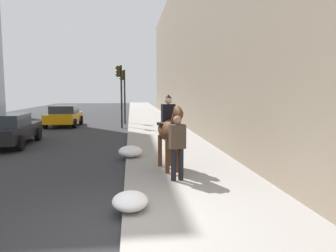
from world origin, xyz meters
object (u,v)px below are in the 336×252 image
object	(u,v)px
traffic_light_near_curb	(120,86)
mounted_horse_near	(169,129)
pedestrian_greeting	(177,144)
car_mid_lane	(64,115)
car_near_lane	(8,130)
traffic_light_far_curb	(123,88)

from	to	relation	value
traffic_light_near_curb	mounted_horse_near	bearing A→B (deg)	-171.44
mounted_horse_near	pedestrian_greeting	bearing A→B (deg)	-5.00
car_mid_lane	pedestrian_greeting	bearing A→B (deg)	22.56
car_near_lane	traffic_light_near_curb	distance (m)	8.21
mounted_horse_near	car_mid_lane	xyz separation A→B (m)	(13.51, 5.74, -0.58)
mounted_horse_near	car_near_lane	world-z (taller)	mounted_horse_near
car_near_lane	traffic_light_near_curb	world-z (taller)	traffic_light_near_curb
pedestrian_greeting	car_near_lane	world-z (taller)	pedestrian_greeting
mounted_horse_near	traffic_light_far_curb	size ratio (longest dim) A/B	0.56
car_near_lane	traffic_light_near_curb	size ratio (longest dim) A/B	1.10
mounted_horse_near	car_near_lane	xyz separation A→B (m)	(5.57, 6.55, -0.60)
traffic_light_near_curb	traffic_light_far_curb	xyz separation A→B (m)	(2.67, -0.16, -0.07)
car_mid_lane	traffic_light_near_curb	size ratio (longest dim) A/B	0.97
pedestrian_greeting	car_near_lane	size ratio (longest dim) A/B	0.37
traffic_light_near_curb	pedestrian_greeting	bearing A→B (deg)	-171.90
mounted_horse_near	traffic_light_near_curb	size ratio (longest dim) A/B	0.54
car_near_lane	car_mid_lane	size ratio (longest dim) A/B	1.13
mounted_horse_near	pedestrian_greeting	distance (m)	1.18
car_mid_lane	mounted_horse_near	bearing A→B (deg)	23.97
traffic_light_near_curb	car_near_lane	bearing A→B (deg)	143.32
mounted_horse_near	traffic_light_near_curb	xyz separation A→B (m)	(11.95, 1.80, 1.40)
mounted_horse_near	traffic_light_near_curb	world-z (taller)	traffic_light_near_curb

